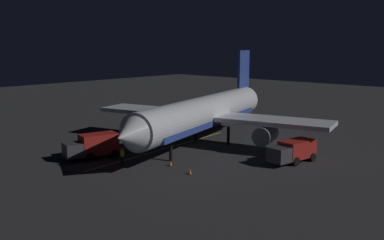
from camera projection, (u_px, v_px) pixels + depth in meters
ground_plane at (203, 147)px, 52.21m from camera, size 180.00×180.00×0.20m
apron_guide_stripe at (164, 149)px, 50.99m from camera, size 2.10×23.82×0.01m
airliner at (205, 113)px, 52.00m from camera, size 30.05×33.87×11.32m
baggage_truck at (94, 146)px, 46.61m from camera, size 3.53×6.07×2.63m
catering_truck at (293, 151)px, 44.89m from camera, size 3.05×5.95×2.29m
ground_crew_worker at (122, 156)px, 44.32m from camera, size 0.40×0.40×1.74m
traffic_cone_near_left at (190, 172)px, 41.03m from camera, size 0.50×0.50×0.55m
traffic_cone_near_right at (169, 146)px, 51.24m from camera, size 0.50×0.50×0.55m
traffic_cone_under_wing at (145, 146)px, 51.35m from camera, size 0.50×0.50×0.55m
traffic_cone_far at (171, 163)px, 43.81m from camera, size 0.50×0.50×0.55m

